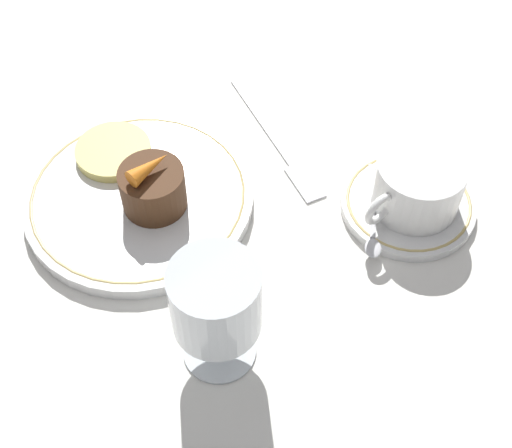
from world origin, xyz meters
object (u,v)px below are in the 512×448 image
(coffee_cup, at_px, (418,184))
(dessert_cake, at_px, (153,189))
(dinner_plate, at_px, (136,200))
(fork, at_px, (282,149))
(wine_glass, at_px, (216,305))

(coffee_cup, height_order, dessert_cake, coffee_cup)
(dinner_plate, bearing_deg, fork, 167.79)
(coffee_cup, bearing_deg, dinner_plate, -40.04)
(dinner_plate, xyz_separation_m, wine_glass, (0.03, 0.18, 0.07))
(dinner_plate, relative_size, dessert_cake, 3.61)
(dinner_plate, relative_size, wine_glass, 1.94)
(fork, bearing_deg, coffee_cup, 108.81)
(wine_glass, bearing_deg, coffee_cup, -178.85)
(wine_glass, relative_size, fork, 0.60)
(fork, height_order, dessert_cake, dessert_cake)
(fork, relative_size, dessert_cake, 3.12)
(dinner_plate, distance_m, wine_glass, 0.19)
(dinner_plate, height_order, fork, dinner_plate)
(dinner_plate, xyz_separation_m, fork, (-0.16, 0.03, -0.01))
(coffee_cup, relative_size, wine_glass, 0.96)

